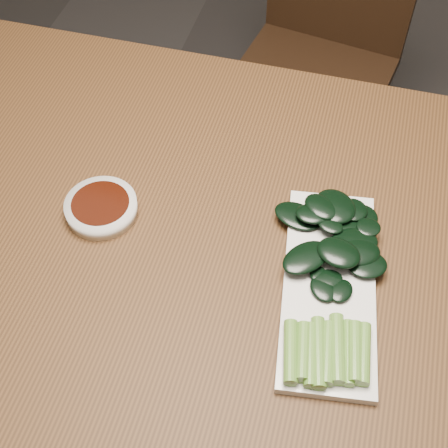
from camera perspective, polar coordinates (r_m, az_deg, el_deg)
ground at (r=1.61m, az=0.74°, el=-16.82°), size 6.00×6.00×0.00m
table at (r=1.01m, az=1.13°, el=-3.10°), size 1.40×0.80×0.75m
chair_far at (r=1.73m, az=8.90°, el=15.57°), size 0.45×0.45×0.89m
sauce_bowl at (r=0.98m, az=-11.16°, el=1.49°), size 0.11×0.11×0.02m
serving_plate at (r=0.90m, az=9.56°, el=-5.63°), size 0.17×0.35×0.01m
gai_lan at (r=0.89m, az=10.03°, el=-4.34°), size 0.19×0.34×0.03m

